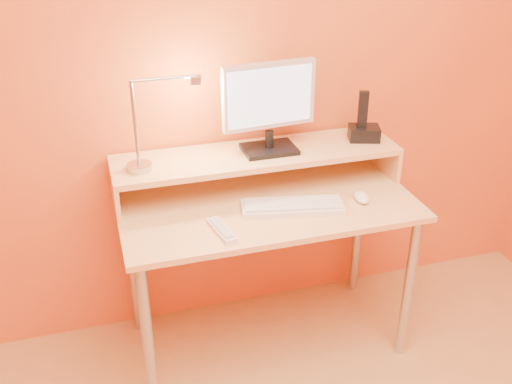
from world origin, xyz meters
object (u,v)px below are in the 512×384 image
object	(u,v)px
keyboard	(293,207)
monitor_panel	(269,95)
mouse	(362,197)
phone_dock	(364,133)
lamp_base	(139,167)
remote_control	(222,230)

from	to	relation	value
keyboard	monitor_panel	bearing A→B (deg)	107.51
mouse	phone_dock	bearing A→B (deg)	74.66
lamp_base	phone_dock	xyz separation A→B (m)	(0.97, 0.03, 0.02)
monitor_panel	mouse	xyz separation A→B (m)	(0.32, -0.26, -0.38)
phone_dock	mouse	xyz separation A→B (m)	(-0.11, -0.25, -0.17)
remote_control	lamp_base	bearing A→B (deg)	121.03
phone_dock	mouse	size ratio (longest dim) A/B	1.28
lamp_base	remote_control	bearing A→B (deg)	-48.80
monitor_panel	phone_dock	size ratio (longest dim) A/B	3.02
monitor_panel	lamp_base	world-z (taller)	monitor_panel
monitor_panel	lamp_base	bearing A→B (deg)	178.78
phone_dock	remote_control	size ratio (longest dim) A/B	0.71
lamp_base	mouse	distance (m)	0.90
monitor_panel	mouse	distance (m)	0.56
phone_dock	keyboard	world-z (taller)	phone_dock
monitor_panel	remote_control	size ratio (longest dim) A/B	2.14
lamp_base	remote_control	distance (m)	0.42
remote_control	monitor_panel	bearing A→B (deg)	38.88
monitor_panel	keyboard	xyz separation A→B (m)	(0.02, -0.24, -0.39)
keyboard	remote_control	distance (m)	0.32
mouse	remote_control	size ratio (longest dim) A/B	0.55
mouse	lamp_base	bearing A→B (deg)	175.36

